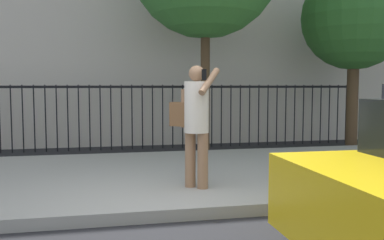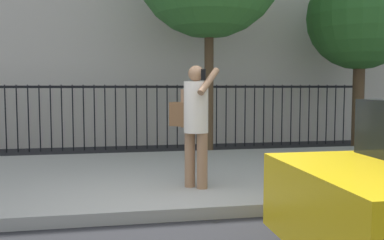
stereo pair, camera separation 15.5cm
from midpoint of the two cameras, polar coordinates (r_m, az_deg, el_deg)
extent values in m
plane|color=black|center=(5.11, -5.16, -13.44)|extent=(60.00, 60.00, 0.00)
cube|color=#9E9B93|center=(7.21, -7.31, -7.51)|extent=(28.00, 4.40, 0.15)
cube|color=black|center=(10.75, -9.06, 4.35)|extent=(12.00, 0.04, 0.06)
cylinder|color=black|center=(11.01, -24.45, 0.10)|extent=(0.03, 0.03, 1.60)
cylinder|color=black|center=(10.96, -23.15, 0.12)|extent=(0.03, 0.03, 1.60)
cylinder|color=black|center=(10.92, -21.83, 0.14)|extent=(0.03, 0.03, 1.60)
cylinder|color=black|center=(10.87, -20.51, 0.17)|extent=(0.03, 0.03, 1.60)
cylinder|color=black|center=(10.84, -19.17, 0.19)|extent=(0.03, 0.03, 1.60)
cylinder|color=black|center=(10.81, -17.83, 0.21)|extent=(0.03, 0.03, 1.60)
cylinder|color=black|center=(10.79, -16.48, 0.24)|extent=(0.03, 0.03, 1.60)
cylinder|color=black|center=(10.77, -15.13, 0.26)|extent=(0.03, 0.03, 1.60)
cylinder|color=black|center=(10.76, -13.77, 0.28)|extent=(0.03, 0.03, 1.60)
cylinder|color=black|center=(10.76, -12.41, 0.30)|extent=(0.03, 0.03, 1.60)
cylinder|color=black|center=(10.76, -11.05, 0.33)|extent=(0.03, 0.03, 1.60)
cylinder|color=black|center=(10.77, -9.69, 0.35)|extent=(0.03, 0.03, 1.60)
cylinder|color=black|center=(10.78, -8.34, 0.37)|extent=(0.03, 0.03, 1.60)
cylinder|color=black|center=(10.80, -6.99, 0.39)|extent=(0.03, 0.03, 1.60)
cylinder|color=black|center=(10.83, -5.64, 0.42)|extent=(0.03, 0.03, 1.60)
cylinder|color=black|center=(10.86, -4.30, 0.44)|extent=(0.03, 0.03, 1.60)
cylinder|color=black|center=(10.90, -2.97, 0.46)|extent=(0.03, 0.03, 1.60)
cylinder|color=black|center=(10.94, -1.65, 0.48)|extent=(0.03, 0.03, 1.60)
cylinder|color=black|center=(10.99, -0.34, 0.50)|extent=(0.03, 0.03, 1.60)
cylinder|color=black|center=(11.04, 0.95, 0.52)|extent=(0.03, 0.03, 1.60)
cylinder|color=black|center=(11.10, 2.24, 0.54)|extent=(0.03, 0.03, 1.60)
cylinder|color=black|center=(11.17, 3.51, 0.56)|extent=(0.03, 0.03, 1.60)
cylinder|color=black|center=(11.24, 4.76, 0.57)|extent=(0.03, 0.03, 1.60)
cylinder|color=black|center=(11.32, 6.00, 0.59)|extent=(0.03, 0.03, 1.60)
cylinder|color=black|center=(11.40, 7.22, 0.61)|extent=(0.03, 0.03, 1.60)
cylinder|color=black|center=(11.49, 8.42, 0.63)|extent=(0.03, 0.03, 1.60)
cylinder|color=black|center=(11.58, 9.60, 0.64)|extent=(0.03, 0.03, 1.60)
cylinder|color=black|center=(11.68, 10.77, 0.66)|extent=(0.03, 0.03, 1.60)
cylinder|color=black|center=(11.78, 11.91, 0.67)|extent=(0.03, 0.03, 1.60)
cylinder|color=black|center=(11.88, 13.03, 0.69)|extent=(0.03, 0.03, 1.60)
cylinder|color=black|center=(12.00, 14.14, 0.70)|extent=(0.03, 0.03, 1.60)
cylinder|color=black|center=(12.11, 15.22, 0.72)|extent=(0.03, 0.03, 1.60)
cylinder|color=black|center=(12.23, 16.28, 0.73)|extent=(0.03, 0.03, 1.60)
cylinder|color=black|center=(12.35, 17.33, 0.74)|extent=(0.03, 0.03, 1.60)
cylinder|color=black|center=(12.48, 18.35, 0.75)|extent=(0.03, 0.03, 1.60)
cylinder|color=black|center=(12.61, 19.35, 0.76)|extent=(0.03, 0.03, 1.60)
cylinder|color=black|center=(4.67, 18.18, -11.30)|extent=(0.64, 0.23, 0.64)
cylinder|color=#936B4C|center=(6.01, 0.69, -5.41)|extent=(0.15, 0.15, 0.78)
cylinder|color=#936B4C|center=(6.11, -0.95, -5.25)|extent=(0.15, 0.15, 0.78)
cylinder|color=silver|center=(5.97, -0.14, 1.72)|extent=(0.48, 0.48, 0.71)
sphere|color=#936B4C|center=(5.97, -0.14, 6.18)|extent=(0.22, 0.22, 0.22)
cylinder|color=#936B4C|center=(5.87, 1.56, 5.15)|extent=(0.40, 0.43, 0.38)
cylinder|color=#936B4C|center=(6.08, -1.77, 1.55)|extent=(0.09, 0.09, 0.54)
cube|color=black|center=(5.84, 0.85, 6.02)|extent=(0.06, 0.05, 0.15)
cube|color=brown|center=(6.11, -2.25, 0.78)|extent=(0.32, 0.31, 0.34)
cylinder|color=#4C3823|center=(11.32, 20.06, 2.73)|extent=(0.28, 0.28, 2.54)
sphere|color=#2D6628|center=(11.44, 20.34, 12.66)|extent=(2.56, 2.56, 2.56)
cylinder|color=#4C3823|center=(9.58, 1.29, 5.17)|extent=(0.20, 0.20, 3.36)
camera|label=1|loc=(0.08, -90.71, -0.06)|focal=40.36mm
camera|label=2|loc=(0.08, 89.29, 0.06)|focal=40.36mm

